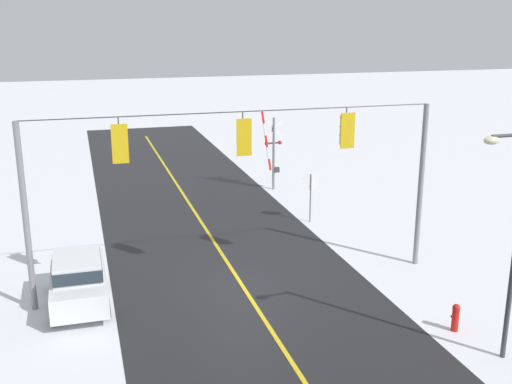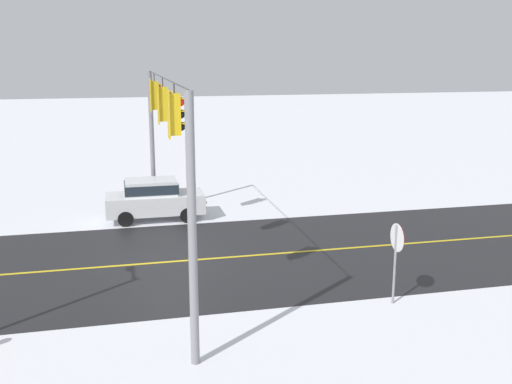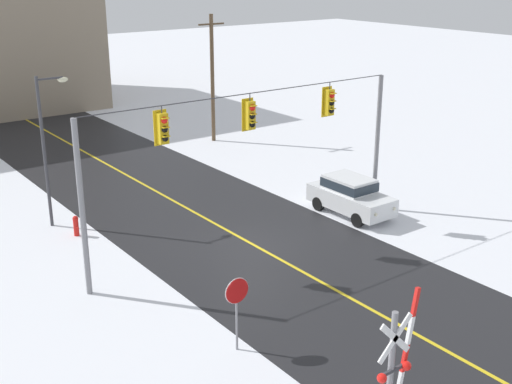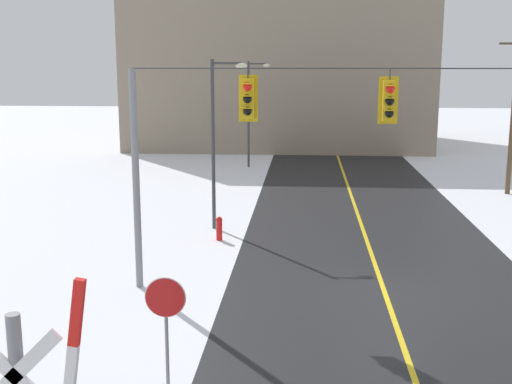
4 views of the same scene
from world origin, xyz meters
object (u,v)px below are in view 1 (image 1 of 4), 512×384
at_px(stop_sign, 311,186).
at_px(fire_hydrant, 455,317).
at_px(streetlamp_near, 511,226).
at_px(parked_car_white, 78,278).
at_px(railroad_crossing, 273,150).

distance_m(stop_sign, fire_hydrant, 11.16).
bearing_deg(streetlamp_near, parked_car_white, -31.13).
bearing_deg(stop_sign, railroad_crossing, -90.53).
bearing_deg(fire_hydrant, parked_car_white, -24.71).
distance_m(railroad_crossing, streetlamp_near, 18.80).
xyz_separation_m(railroad_crossing, streetlamp_near, (-0.62, 18.72, 1.67)).
distance_m(stop_sign, railroad_crossing, 5.96).
height_order(stop_sign, fire_hydrant, stop_sign).
bearing_deg(railroad_crossing, stop_sign, 89.47).
bearing_deg(parked_car_white, stop_sign, -150.01).
distance_m(railroad_crossing, fire_hydrant, 17.11).
relative_size(railroad_crossing, fire_hydrant, 4.96).
bearing_deg(streetlamp_near, railroad_crossing, -88.09).
distance_m(parked_car_white, streetlamp_near, 13.36).
xyz_separation_m(streetlamp_near, fire_hydrant, (0.22, -1.70, -3.45)).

